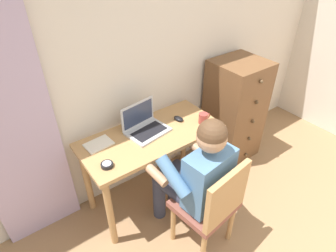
# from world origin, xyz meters

# --- Properties ---
(wall_back) EXTENTS (4.80, 0.05, 2.50)m
(wall_back) POSITION_xyz_m (0.00, 2.20, 1.25)
(wall_back) COLOR beige
(wall_back) RESTS_ON ground_plane
(curtain_panel) EXTENTS (0.59, 0.03, 2.13)m
(curtain_panel) POSITION_xyz_m (-1.17, 2.13, 1.06)
(curtain_panel) COLOR #B29EBC
(curtain_panel) RESTS_ON ground_plane
(desk) EXTENTS (1.20, 0.56, 0.75)m
(desk) POSITION_xyz_m (-0.23, 1.85, 0.63)
(desk) COLOR tan
(desk) RESTS_ON ground_plane
(dresser) EXTENTS (0.51, 0.51, 1.11)m
(dresser) POSITION_xyz_m (0.86, 1.90, 0.55)
(dresser) COLOR brown
(dresser) RESTS_ON ground_plane
(chair) EXTENTS (0.47, 0.45, 0.88)m
(chair) POSITION_xyz_m (-0.17, 1.16, 0.49)
(chair) COLOR brown
(chair) RESTS_ON ground_plane
(person_seated) EXTENTS (0.58, 0.61, 1.20)m
(person_seated) POSITION_xyz_m (-0.19, 1.34, 0.68)
(person_seated) COLOR #33384C
(person_seated) RESTS_ON ground_plane
(laptop) EXTENTS (0.37, 0.30, 0.24)m
(laptop) POSITION_xyz_m (-0.24, 1.93, 0.80)
(laptop) COLOR #B7BABF
(laptop) RESTS_ON desk
(computer_mouse) EXTENTS (0.07, 0.11, 0.03)m
(computer_mouse) POSITION_xyz_m (0.08, 1.88, 0.76)
(computer_mouse) COLOR black
(computer_mouse) RESTS_ON desk
(desk_clock) EXTENTS (0.09, 0.09, 0.03)m
(desk_clock) POSITION_xyz_m (-0.70, 1.72, 0.76)
(desk_clock) COLOR black
(desk_clock) RESTS_ON desk
(notebook_pad) EXTENTS (0.22, 0.17, 0.01)m
(notebook_pad) POSITION_xyz_m (-0.64, 1.98, 0.75)
(notebook_pad) COLOR silver
(notebook_pad) RESTS_ON desk
(coffee_mug) EXTENTS (0.12, 0.08, 0.09)m
(coffee_mug) POSITION_xyz_m (0.23, 1.72, 0.80)
(coffee_mug) COLOR #9E3D38
(coffee_mug) RESTS_ON desk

